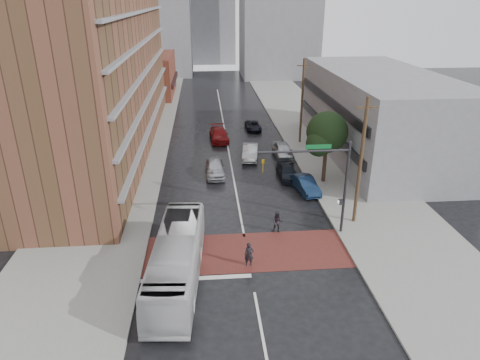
{
  "coord_description": "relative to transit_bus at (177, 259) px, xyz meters",
  "views": [
    {
      "loc": [
        -2.65,
        -24.79,
        16.37
      ],
      "look_at": [
        -0.1,
        5.08,
        3.5
      ],
      "focal_mm": 32.0,
      "sensor_mm": 36.0,
      "label": 1
    }
  ],
  "objects": [
    {
      "name": "pedestrian_b",
      "position": [
        7.17,
        5.38,
        -0.71
      ],
      "size": [
        0.96,
        0.83,
        1.69
      ],
      "primitive_type": "imported",
      "rotation": [
        0.0,
        0.0,
        -0.25
      ],
      "color": "black",
      "rests_on": "ground"
    },
    {
      "name": "street_tree",
      "position": [
        13.15,
        14.41,
        3.18
      ],
      "size": [
        4.2,
        4.1,
        6.9
      ],
      "color": "#332319",
      "rests_on": "ground"
    },
    {
      "name": "sidewalk_east",
      "position": [
        16.13,
        27.38,
        -1.48
      ],
      "size": [
        9.0,
        90.0,
        0.15
      ],
      "primitive_type": "cube",
      "color": "gray",
      "rests_on": "ground"
    },
    {
      "name": "storefront_west",
      "position": [
        -7.37,
        56.38,
        1.95
      ],
      "size": [
        8.0,
        16.0,
        7.0
      ],
      "primitive_type": "cube",
      "color": "brown",
      "rests_on": "ground"
    },
    {
      "name": "car_parked_far",
      "position": [
        10.48,
        21.56,
        -0.74
      ],
      "size": [
        1.97,
        4.77,
        1.62
      ],
      "primitive_type": "imported",
      "rotation": [
        0.0,
        0.0,
        0.01
      ],
      "color": "#A4A6AB",
      "rests_on": "ground"
    },
    {
      "name": "transit_bus",
      "position": [
        0.0,
        0.0,
        0.0
      ],
      "size": [
        3.44,
        11.31,
        3.1
      ],
      "primitive_type": "imported",
      "rotation": [
        0.0,
        0.0,
        -0.08
      ],
      "color": "#B9B9BB",
      "rests_on": "ground"
    },
    {
      "name": "building_east",
      "position": [
        21.13,
        22.38,
        2.95
      ],
      "size": [
        11.0,
        26.0,
        9.0
      ],
      "primitive_type": "cube",
      "color": "gray",
      "rests_on": "ground"
    },
    {
      "name": "utility_pole_near",
      "position": [
        13.43,
        6.38,
        3.59
      ],
      "size": [
        1.6,
        0.26,
        10.0
      ],
      "color": "#473321",
      "rests_on": "ground"
    },
    {
      "name": "car_parked_near",
      "position": [
        10.93,
        12.38,
        -0.85
      ],
      "size": [
        2.12,
        4.42,
        1.4
      ],
      "primitive_type": "imported",
      "rotation": [
        0.0,
        0.0,
        0.16
      ],
      "color": "#132542",
      "rests_on": "ground"
    },
    {
      "name": "distant_tower_center",
      "position": [
        4.63,
        97.38,
        10.45
      ],
      "size": [
        12.0,
        10.0,
        24.0
      ],
      "primitive_type": "cube",
      "color": "gray",
      "rests_on": "ground"
    },
    {
      "name": "apartment_block",
      "position": [
        -9.37,
        26.38,
        12.45
      ],
      "size": [
        10.0,
        44.0,
        28.0
      ],
      "primitive_type": "cube",
      "color": "brown",
      "rests_on": "ground"
    },
    {
      "name": "car_travel_c",
      "position": [
        3.7,
        28.18,
        -0.79
      ],
      "size": [
        2.46,
        5.36,
        1.52
      ],
      "primitive_type": "imported",
      "rotation": [
        0.0,
        0.0,
        0.06
      ],
      "color": "maroon",
      "rests_on": "ground"
    },
    {
      "name": "pedestrian_a",
      "position": [
        4.59,
        1.21,
        -0.71
      ],
      "size": [
        0.62,
        0.42,
        1.69
      ],
      "primitive_type": "imported",
      "rotation": [
        0.0,
        0.0,
        -0.02
      ],
      "color": "black",
      "rests_on": "ground"
    },
    {
      "name": "car_parked_mid",
      "position": [
        9.88,
        15.77,
        -0.94
      ],
      "size": [
        1.83,
        4.27,
        1.23
      ],
      "primitive_type": "imported",
      "rotation": [
        0.0,
        0.0,
        0.03
      ],
      "color": "black",
      "rests_on": "ground"
    },
    {
      "name": "suv_travel",
      "position": [
        8.42,
        32.46,
        -0.99
      ],
      "size": [
        2.03,
        4.14,
        1.13
      ],
      "primitive_type": "imported",
      "rotation": [
        0.0,
        0.0,
        0.04
      ],
      "color": "black",
      "rests_on": "ground"
    },
    {
      "name": "utility_pole_far",
      "position": [
        13.43,
        26.38,
        3.59
      ],
      "size": [
        1.6,
        0.26,
        10.0
      ],
      "color": "#473321",
      "rests_on": "ground"
    },
    {
      "name": "car_travel_b",
      "position": [
        6.84,
        21.44,
        -0.8
      ],
      "size": [
        2.23,
        4.77,
        1.51
      ],
      "primitive_type": "imported",
      "rotation": [
        0.0,
        0.0,
        -0.14
      ],
      "color": "#B1B4B9",
      "rests_on": "ground"
    },
    {
      "name": "crosswalk",
      "position": [
        4.63,
        2.88,
        -1.54
      ],
      "size": [
        14.0,
        5.0,
        0.02
      ],
      "primitive_type": "cube",
      "color": "maroon",
      "rests_on": "ground"
    },
    {
      "name": "signal_mast",
      "position": [
        10.48,
        4.88,
        3.18
      ],
      "size": [
        6.5,
        0.3,
        7.2
      ],
      "color": "#2D2D33",
      "rests_on": "ground"
    },
    {
      "name": "ground",
      "position": [
        4.63,
        2.38,
        -1.55
      ],
      "size": [
        160.0,
        160.0,
        0.0
      ],
      "primitive_type": "plane",
      "color": "black",
      "rests_on": "ground"
    },
    {
      "name": "car_travel_a",
      "position": [
        2.84,
        16.98,
        -0.76
      ],
      "size": [
        1.94,
        4.69,
        1.59
      ],
      "primitive_type": "imported",
      "rotation": [
        0.0,
        0.0,
        0.01
      ],
      "color": "#B1B2B9",
      "rests_on": "ground"
    },
    {
      "name": "sidewalk_west",
      "position": [
        -6.87,
        27.38,
        -1.48
      ],
      "size": [
        9.0,
        90.0,
        0.15
      ],
      "primitive_type": "cube",
      "color": "gray",
      "rests_on": "ground"
    }
  ]
}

